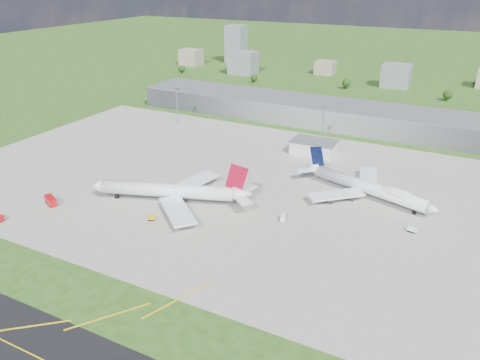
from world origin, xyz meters
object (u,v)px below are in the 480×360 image
at_px(airliner_red_twin, 173,191).
at_px(airliner_blue_quad, 369,188).
at_px(fire_truck, 51,201).
at_px(van_white_near, 283,218).
at_px(van_white_far, 412,230).
at_px(tug_yellow, 152,218).

distance_m(airliner_red_twin, airliner_blue_quad, 95.40).
height_order(fire_truck, van_white_near, fire_truck).
bearing_deg(airliner_blue_quad, van_white_far, -27.54).
distance_m(airliner_blue_quad, van_white_far, 35.61).
xyz_separation_m(airliner_red_twin, airliner_blue_quad, (82.33, 48.19, -0.50)).
distance_m(airliner_blue_quad, fire_truck, 153.84).
bearing_deg(van_white_far, fire_truck, -152.41).
distance_m(fire_truck, van_white_far, 166.34).
distance_m(fire_truck, tug_yellow, 53.26).
bearing_deg(van_white_far, van_white_near, -154.26).
distance_m(airliner_red_twin, fire_truck, 58.54).
bearing_deg(van_white_near, van_white_far, -88.37).
xyz_separation_m(airliner_red_twin, van_white_near, (54.24, 7.52, -4.56)).
xyz_separation_m(fire_truck, van_white_far, (158.00, 51.99, -0.83)).
bearing_deg(van_white_near, fire_truck, 94.39).
xyz_separation_m(airliner_blue_quad, fire_truck, (-133.09, -77.09, -3.38)).
bearing_deg(van_white_near, tug_yellow, 102.36).
relative_size(airliner_blue_quad, van_white_far, 16.48).
relative_size(airliner_red_twin, airliner_blue_quad, 1.08).
distance_m(airliner_blue_quad, tug_yellow, 105.36).
height_order(airliner_red_twin, airliner_blue_quad, airliner_red_twin).
xyz_separation_m(tug_yellow, van_white_far, (105.61, 42.48, 0.16)).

